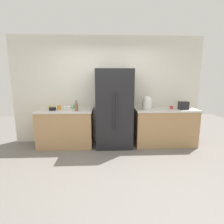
{
  "coord_description": "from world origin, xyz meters",
  "views": [
    {
      "loc": [
        -0.1,
        -3.08,
        1.73
      ],
      "look_at": [
        0.06,
        0.39,
        1.03
      ],
      "focal_mm": 29.26,
      "sensor_mm": 36.0,
      "label": 1
    }
  ],
  "objects_px": {
    "cup_c": "(50,107)",
    "cup_d": "(75,107)",
    "refrigerator": "(114,109)",
    "bowl_a": "(68,107)",
    "cup_b": "(59,107)",
    "bowl_b": "(52,109)",
    "rice_cooker": "(147,103)",
    "bottle_a": "(76,107)",
    "toaster": "(183,105)",
    "cup_a": "(171,107)"
  },
  "relations": [
    {
      "from": "toaster",
      "to": "bowl_a",
      "type": "height_order",
      "value": "toaster"
    },
    {
      "from": "bottle_a",
      "to": "bowl_a",
      "type": "distance_m",
      "value": 0.42
    },
    {
      "from": "refrigerator",
      "to": "toaster",
      "type": "height_order",
      "value": "refrigerator"
    },
    {
      "from": "bottle_a",
      "to": "cup_d",
      "type": "relative_size",
      "value": 2.58
    },
    {
      "from": "refrigerator",
      "to": "rice_cooker",
      "type": "height_order",
      "value": "refrigerator"
    },
    {
      "from": "cup_b",
      "to": "cup_c",
      "type": "xyz_separation_m",
      "value": [
        -0.27,
        0.15,
        -0.02
      ]
    },
    {
      "from": "cup_c",
      "to": "bowl_a",
      "type": "bearing_deg",
      "value": -0.22
    },
    {
      "from": "rice_cooker",
      "to": "cup_d",
      "type": "distance_m",
      "value": 1.81
    },
    {
      "from": "refrigerator",
      "to": "cup_b",
      "type": "distance_m",
      "value": 1.32
    },
    {
      "from": "refrigerator",
      "to": "cup_d",
      "type": "xyz_separation_m",
      "value": [
        -0.98,
        0.22,
        0.01
      ]
    },
    {
      "from": "cup_a",
      "to": "bowl_a",
      "type": "height_order",
      "value": "cup_a"
    },
    {
      "from": "cup_c",
      "to": "cup_b",
      "type": "bearing_deg",
      "value": -29.59
    },
    {
      "from": "bottle_a",
      "to": "cup_a",
      "type": "bearing_deg",
      "value": 4.07
    },
    {
      "from": "cup_c",
      "to": "bottle_a",
      "type": "bearing_deg",
      "value": -24.85
    },
    {
      "from": "rice_cooker",
      "to": "cup_a",
      "type": "distance_m",
      "value": 0.62
    },
    {
      "from": "bottle_a",
      "to": "cup_d",
      "type": "bearing_deg",
      "value": 104.81
    },
    {
      "from": "refrigerator",
      "to": "rice_cooker",
      "type": "distance_m",
      "value": 0.83
    },
    {
      "from": "refrigerator",
      "to": "cup_b",
      "type": "xyz_separation_m",
      "value": [
        -1.32,
        0.04,
        0.03
      ]
    },
    {
      "from": "refrigerator",
      "to": "cup_a",
      "type": "xyz_separation_m",
      "value": [
        1.43,
        0.03,
        0.01
      ]
    },
    {
      "from": "cup_c",
      "to": "cup_d",
      "type": "relative_size",
      "value": 0.8
    },
    {
      "from": "bowl_b",
      "to": "toaster",
      "type": "bearing_deg",
      "value": -0.31
    },
    {
      "from": "bowl_b",
      "to": "cup_b",
      "type": "bearing_deg",
      "value": 23.78
    },
    {
      "from": "toaster",
      "to": "cup_a",
      "type": "xyz_separation_m",
      "value": [
        -0.27,
        0.07,
        -0.06
      ]
    },
    {
      "from": "bottle_a",
      "to": "cup_b",
      "type": "relative_size",
      "value": 2.21
    },
    {
      "from": "cup_c",
      "to": "bowl_a",
      "type": "xyz_separation_m",
      "value": [
        0.45,
        -0.0,
        -0.01
      ]
    },
    {
      "from": "cup_a",
      "to": "bowl_b",
      "type": "distance_m",
      "value": 2.89
    },
    {
      "from": "cup_a",
      "to": "bowl_b",
      "type": "height_order",
      "value": "same"
    },
    {
      "from": "cup_c",
      "to": "cup_d",
      "type": "xyz_separation_m",
      "value": [
        0.61,
        0.03,
        -0.0
      ]
    },
    {
      "from": "refrigerator",
      "to": "cup_d",
      "type": "bearing_deg",
      "value": 167.34
    },
    {
      "from": "cup_a",
      "to": "cup_c",
      "type": "xyz_separation_m",
      "value": [
        -3.02,
        0.16,
        0.0
      ]
    },
    {
      "from": "cup_b",
      "to": "bowl_a",
      "type": "relative_size",
      "value": 0.6
    },
    {
      "from": "rice_cooker",
      "to": "bowl_b",
      "type": "distance_m",
      "value": 2.29
    },
    {
      "from": "refrigerator",
      "to": "bowl_a",
      "type": "xyz_separation_m",
      "value": [
        -1.14,
        0.19,
        0.01
      ]
    },
    {
      "from": "rice_cooker",
      "to": "cup_a",
      "type": "relative_size",
      "value": 4.14
    },
    {
      "from": "cup_a",
      "to": "cup_d",
      "type": "height_order",
      "value": "cup_d"
    },
    {
      "from": "cup_d",
      "to": "bowl_b",
      "type": "distance_m",
      "value": 0.55
    },
    {
      "from": "cup_b",
      "to": "bowl_b",
      "type": "xyz_separation_m",
      "value": [
        -0.14,
        -0.06,
        -0.02
      ]
    },
    {
      "from": "bottle_a",
      "to": "cup_c",
      "type": "distance_m",
      "value": 0.78
    },
    {
      "from": "bowl_a",
      "to": "refrigerator",
      "type": "bearing_deg",
      "value": -9.33
    },
    {
      "from": "bowl_a",
      "to": "bowl_b",
      "type": "relative_size",
      "value": 1.13
    },
    {
      "from": "cup_c",
      "to": "bowl_b",
      "type": "bearing_deg",
      "value": -60.06
    },
    {
      "from": "cup_b",
      "to": "rice_cooker",
      "type": "bearing_deg",
      "value": 0.06
    },
    {
      "from": "bowl_a",
      "to": "bowl_b",
      "type": "height_order",
      "value": "bowl_b"
    },
    {
      "from": "rice_cooker",
      "to": "cup_a",
      "type": "height_order",
      "value": "rice_cooker"
    },
    {
      "from": "cup_c",
      "to": "bowl_a",
      "type": "distance_m",
      "value": 0.45
    },
    {
      "from": "rice_cooker",
      "to": "cup_d",
      "type": "bearing_deg",
      "value": 174.22
    },
    {
      "from": "bowl_b",
      "to": "bottle_a",
      "type": "bearing_deg",
      "value": -10.75
    },
    {
      "from": "cup_a",
      "to": "cup_d",
      "type": "xyz_separation_m",
      "value": [
        -2.41,
        0.19,
        0.0
      ]
    },
    {
      "from": "refrigerator",
      "to": "cup_a",
      "type": "distance_m",
      "value": 1.43
    },
    {
      "from": "cup_d",
      "to": "rice_cooker",
      "type": "bearing_deg",
      "value": -5.78
    }
  ]
}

